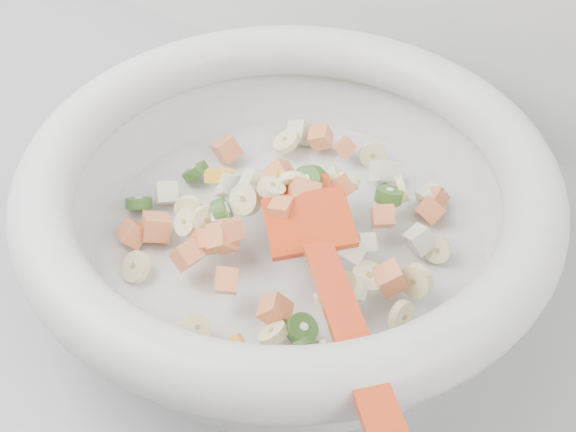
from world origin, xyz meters
The scene contains 2 objects.
counter centered at (0.00, 1.45, 0.45)m, with size 2.00×0.60×0.90m, color gray.
mixing_bowl centered at (0.17, 1.46, 0.97)m, with size 0.44×0.44×0.12m.
Camera 1 is at (0.42, 1.10, 1.37)m, focal length 45.00 mm.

